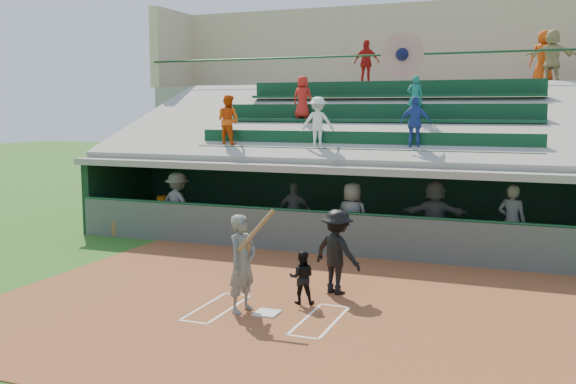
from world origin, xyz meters
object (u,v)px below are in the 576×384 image
at_px(batter_at_plate, 242,263).
at_px(white_table, 164,219).
at_px(catcher, 302,277).
at_px(home_plate, 267,313).
at_px(water_cooler, 163,202).

xyz_separation_m(batter_at_plate, white_table, (-5.69, 6.37, -0.57)).
height_order(catcher, white_table, catcher).
relative_size(home_plate, catcher, 0.42).
height_order(home_plate, white_table, white_table).
bearing_deg(home_plate, catcher, 65.66).
xyz_separation_m(white_table, water_cooler, (-0.00, 0.01, 0.52)).
bearing_deg(home_plate, batter_at_plate, -176.24).
height_order(batter_at_plate, white_table, batter_at_plate).
bearing_deg(batter_at_plate, home_plate, 3.76).
bearing_deg(water_cooler, white_table, -52.48).
height_order(batter_at_plate, water_cooler, batter_at_plate).
xyz_separation_m(home_plate, white_table, (-6.16, 6.34, 0.33)).
relative_size(catcher, water_cooler, 2.66).
bearing_deg(catcher, batter_at_plate, 28.41).
distance_m(white_table, water_cooler, 0.52).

